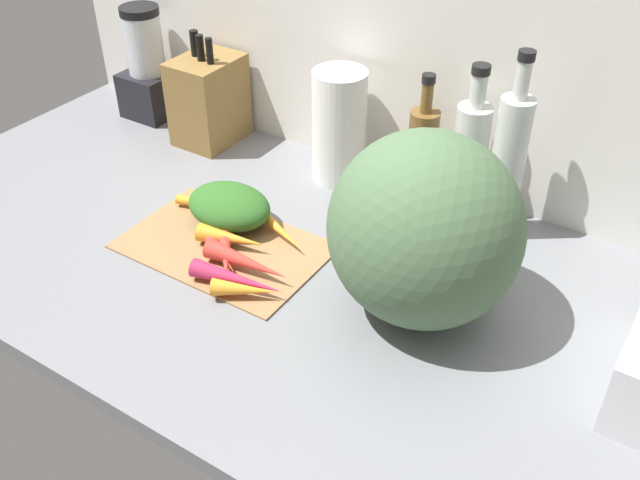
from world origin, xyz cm
name	(u,v)px	position (x,y,z in cm)	size (l,w,h in cm)	color
ground_plane	(295,272)	(0.00, 0.00, -1.50)	(170.00, 80.00, 3.00)	slate
wall_back	(408,33)	(0.00, 38.50, 30.00)	(170.00, 3.00, 60.00)	silver
cutting_board	(224,245)	(-13.85, -2.69, 0.40)	(36.34, 23.57, 0.80)	#997047
carrot_0	(278,228)	(-7.22, 5.03, 2.12)	(2.63, 2.63, 15.45)	orange
carrot_1	(232,238)	(-12.02, -2.43, 2.53)	(3.46, 3.46, 12.81)	orange
carrot_2	(247,263)	(-5.36, -6.55, 2.60)	(3.60, 3.60, 16.32)	red
carrot_3	(237,279)	(-4.12, -10.91, 2.46)	(3.32, 3.32, 16.72)	#B2264C
carrot_4	(244,290)	(-1.64, -12.19, 2.30)	(3.01, 3.01, 10.84)	orange
carrot_5	(226,256)	(-10.07, -6.58, 2.17)	(2.75, 2.75, 13.47)	red
carrot_6	(222,255)	(-10.92, -6.64, 1.97)	(2.35, 2.35, 10.87)	red
carrot_7	(213,206)	(-22.45, 4.67, 1.81)	(2.02, 2.02, 15.13)	orange
carrot_greens_pile	(229,206)	(-17.22, 3.56, 4.30)	(16.57, 12.74, 7.01)	#2D6023
winter_squash	(424,230)	(22.92, 1.48, 15.51)	(29.94, 28.69, 31.02)	#4C6B47
knife_block	(209,99)	(-42.26, 28.29, 9.71)	(11.89, 15.18, 24.60)	olive
blender_appliance	(148,70)	(-62.43, 30.53, 11.20)	(11.57, 11.57, 26.06)	black
paper_towel_roll	(339,127)	(-9.28, 29.50, 11.67)	(10.83, 10.83, 23.34)	white
bottle_0	(422,152)	(8.12, 31.66, 10.09)	(5.73, 5.73, 26.02)	brown
bottle_1	(469,157)	(17.66, 31.51, 12.14)	(6.47, 6.47, 30.00)	silver
bottle_2	(507,164)	(25.68, 29.05, 14.32)	(6.01, 6.01, 35.04)	silver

